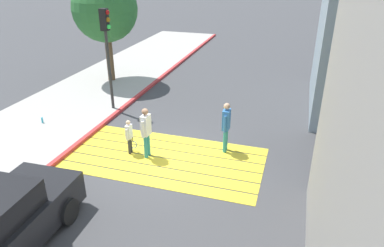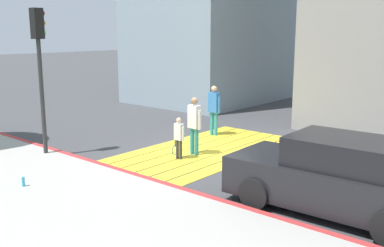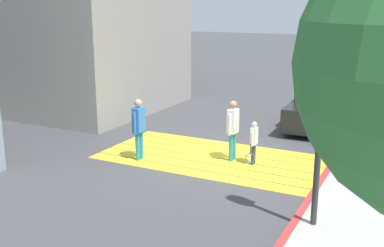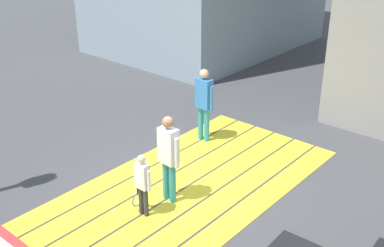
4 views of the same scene
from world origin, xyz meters
TOP-DOWN VIEW (x-y plane):
  - ground_plane at (0.00, 0.00)m, footprint 120.00×120.00m
  - crosswalk_stripes at (0.00, 0.00)m, footprint 6.40×3.25m
  - sidewalk_west at (-5.60, 0.00)m, footprint 4.80×40.00m
  - curb_painted at (-3.25, 0.00)m, footprint 0.16×40.00m
  - traffic_light_corner at (-3.58, 3.11)m, footprint 0.39×0.28m
  - street_tree at (-5.45, 6.50)m, footprint 3.20×3.20m
  - water_bottle at (-5.51, 0.93)m, footprint 0.07×0.07m
  - pedestrian_adult_lead at (1.78, 1.07)m, footprint 0.23×0.51m
  - pedestrian_adult_trailing at (-0.60, -0.05)m, footprint 0.24×0.50m
  - pedestrian_child_with_racket at (-1.24, -0.01)m, footprint 0.28×0.38m

SIDE VIEW (x-z plane):
  - ground_plane at x=0.00m, z-range 0.00..0.00m
  - crosswalk_stripes at x=0.00m, z-range 0.00..0.01m
  - sidewalk_west at x=-5.60m, z-range 0.00..0.12m
  - curb_painted at x=-3.25m, z-range 0.00..0.13m
  - water_bottle at x=-5.51m, z-range 0.12..0.34m
  - pedestrian_child_with_racket at x=-1.24m, z-range 0.07..1.29m
  - pedestrian_adult_trailing at x=-0.60m, z-range 0.14..1.87m
  - pedestrian_adult_lead at x=1.78m, z-range 0.14..1.90m
  - traffic_light_corner at x=-3.58m, z-range 0.92..5.16m
  - street_tree at x=-5.45m, z-range 0.97..6.29m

